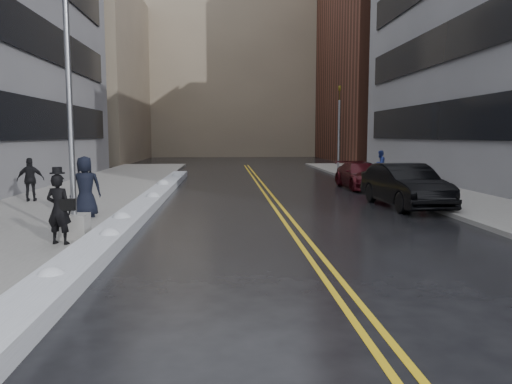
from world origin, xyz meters
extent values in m
plane|color=black|center=(0.00, 0.00, 0.00)|extent=(160.00, 160.00, 0.00)
cube|color=gray|center=(-5.75, 10.00, 0.07)|extent=(5.50, 50.00, 0.15)
cube|color=gray|center=(10.00, 10.00, 0.07)|extent=(4.00, 50.00, 0.15)
cube|color=gold|center=(2.35, 10.00, 0.00)|extent=(0.12, 50.00, 0.01)
cube|color=gold|center=(2.65, 10.00, 0.00)|extent=(0.12, 50.00, 0.01)
cube|color=silver|center=(-2.45, 8.00, 0.17)|extent=(0.90, 30.00, 0.34)
cube|color=gray|center=(-15.50, 44.00, 9.00)|extent=(14.00, 22.00, 18.00)
cube|color=#562D21|center=(19.00, 42.00, 14.00)|extent=(14.00, 20.00, 28.00)
cube|color=gray|center=(2.00, 60.00, 11.00)|extent=(36.00, 16.00, 22.00)
cube|color=gray|center=(-3.30, 2.00, 0.45)|extent=(0.65, 0.65, 0.60)
cylinder|color=gray|center=(-3.30, 2.00, 4.25)|extent=(0.14, 0.14, 7.00)
cylinder|color=maroon|center=(9.00, 10.00, 0.45)|extent=(0.24, 0.24, 0.60)
sphere|color=maroon|center=(9.00, 10.00, 0.75)|extent=(0.26, 0.26, 0.26)
cylinder|color=maroon|center=(9.00, 10.00, 0.50)|extent=(0.25, 0.10, 0.10)
cylinder|color=gray|center=(8.50, 24.00, 2.65)|extent=(0.14, 0.14, 5.00)
imported|color=#594C0C|center=(8.50, 24.00, 5.65)|extent=(0.16, 0.20, 1.00)
imported|color=black|center=(-3.44, 1.29, 0.99)|extent=(0.69, 0.54, 1.67)
imported|color=black|center=(-3.89, 5.25, 1.11)|extent=(1.09, 0.88, 1.93)
imported|color=black|center=(-7.09, 9.31, 1.00)|extent=(1.06, 0.61, 1.70)
imported|color=navy|center=(10.22, 19.93, 0.97)|extent=(1.00, 0.99, 1.63)
imported|color=black|center=(7.30, 7.71, 0.83)|extent=(2.11, 5.13, 1.65)
imported|color=#3C090F|center=(7.50, 14.50, 0.68)|extent=(2.03, 4.73, 1.36)
camera|label=1|loc=(0.46, -10.63, 2.72)|focal=35.00mm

